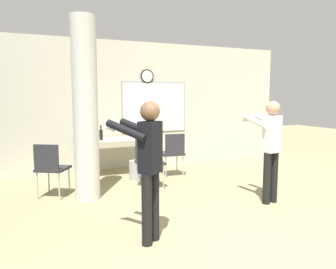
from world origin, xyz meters
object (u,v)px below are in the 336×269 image
bottle_on_table (101,134)px  chair_table_right (173,151)px  folding_table (118,141)px  person_playing_side (270,143)px  chair_table_front (149,158)px  person_playing_front (148,161)px  chair_near_pillar (51,166)px

bottle_on_table → chair_table_right: (1.30, -0.62, -0.33)m
bottle_on_table → chair_table_right: 1.48m
folding_table → person_playing_side: 3.18m
chair_table_right → person_playing_side: bearing=-72.1°
folding_table → chair_table_front: size_ratio=1.76×
chair_table_front → person_playing_side: (1.38, -1.53, 0.39)m
chair_table_right → person_playing_front: size_ratio=0.56×
folding_table → bottle_on_table: (-0.35, -0.02, 0.16)m
person_playing_side → person_playing_front: bearing=-165.0°
bottle_on_table → chair_near_pillar: bearing=-131.9°
bottle_on_table → person_playing_side: person_playing_side is taller
chair_table_right → chair_near_pillar: bearing=-167.2°
chair_table_front → person_playing_side: 2.10m
chair_near_pillar → chair_table_right: bearing=12.8°
folding_table → bottle_on_table: size_ratio=5.16×
folding_table → chair_table_front: bearing=-78.4°
chair_table_right → chair_near_pillar: size_ratio=1.00×
folding_table → chair_table_right: bearing=-34.1°
chair_table_right → person_playing_front: person_playing_front is taller
chair_table_right → person_playing_side: 2.22m
chair_table_right → chair_near_pillar: 2.40m
chair_table_front → person_playing_side: size_ratio=0.57×
chair_table_right → chair_near_pillar: (-2.34, -0.53, 0.00)m
chair_near_pillar → person_playing_side: bearing=-27.2°
bottle_on_table → chair_table_right: bottle_on_table is taller
bottle_on_table → person_playing_front: (-0.15, -3.27, 0.07)m
person_playing_side → folding_table: bearing=120.8°
person_playing_side → person_playing_front: size_ratio=0.99×
bottle_on_table → chair_near_pillar: 1.59m
chair_table_right → person_playing_side: (0.67, -2.08, 0.39)m
chair_table_front → person_playing_front: (-0.75, -2.10, 0.40)m
bottle_on_table → chair_near_pillar: size_ratio=0.34×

